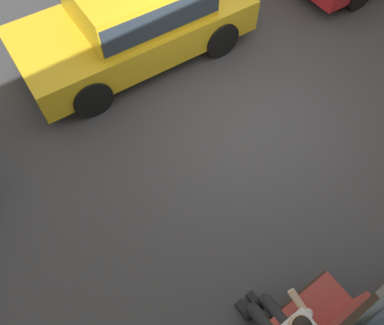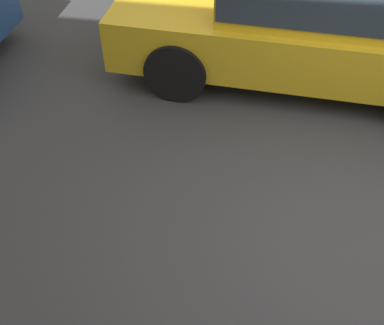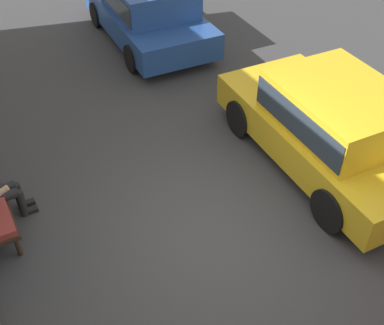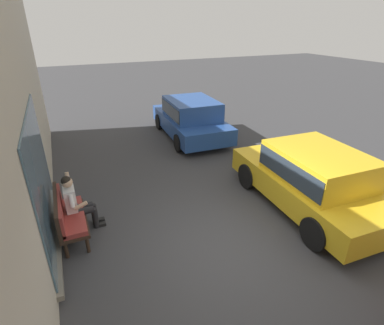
# 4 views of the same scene
# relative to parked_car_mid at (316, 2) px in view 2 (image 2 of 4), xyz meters

# --- Properties ---
(ground_plane) EXTENTS (60.00, 60.00, 0.00)m
(ground_plane) POSITION_rel_parked_car_mid_xyz_m (-0.50, 2.47, -0.83)
(ground_plane) COLOR #38383A
(parked_car_mid) EXTENTS (4.24, 2.14, 1.52)m
(parked_car_mid) POSITION_rel_parked_car_mid_xyz_m (0.00, 0.00, 0.00)
(parked_car_mid) COLOR gold
(parked_car_mid) RESTS_ON ground_plane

